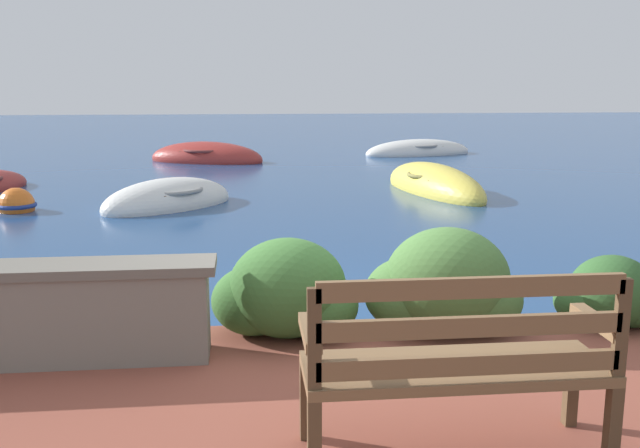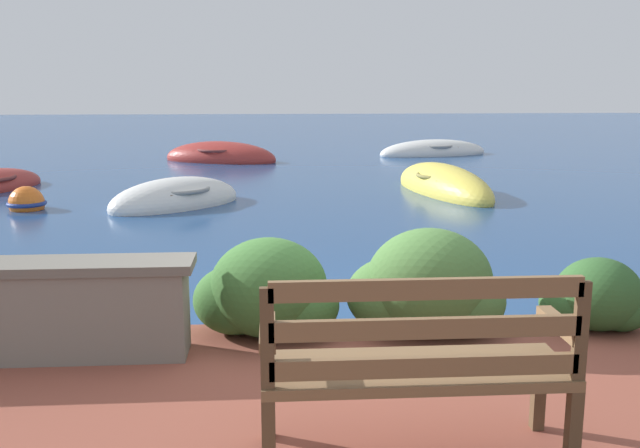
# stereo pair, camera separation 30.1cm
# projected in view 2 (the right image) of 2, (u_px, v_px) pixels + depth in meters

# --- Properties ---
(ground_plane) EXTENTS (80.00, 80.00, 0.00)m
(ground_plane) POSITION_uv_depth(u_px,v_px,m) (322.00, 350.00, 5.31)
(ground_plane) COLOR navy
(park_bench) EXTENTS (1.44, 0.48, 0.93)m
(park_bench) POSITION_uv_depth(u_px,v_px,m) (418.00, 363.00, 3.25)
(park_bench) COLOR brown
(park_bench) RESTS_ON patio_terrace
(stone_wall) EXTENTS (2.36, 0.39, 0.63)m
(stone_wall) POSITION_uv_depth(u_px,v_px,m) (7.00, 310.00, 4.52)
(stone_wall) COLOR slate
(stone_wall) RESTS_ON patio_terrace
(hedge_clump_left) EXTENTS (0.77, 0.55, 0.52)m
(hedge_clump_left) POSITION_uv_depth(u_px,v_px,m) (68.00, 313.00, 4.76)
(hedge_clump_left) COLOR #2D5628
(hedge_clump_left) RESTS_ON patio_terrace
(hedge_clump_centre) EXTENTS (1.02, 0.73, 0.69)m
(hedge_clump_centre) POSITION_uv_depth(u_px,v_px,m) (267.00, 293.00, 4.94)
(hedge_clump_centre) COLOR #38662D
(hedge_clump_centre) RESTS_ON patio_terrace
(hedge_clump_right) EXTENTS (1.10, 0.79, 0.75)m
(hedge_clump_right) POSITION_uv_depth(u_px,v_px,m) (427.00, 288.00, 4.98)
(hedge_clump_right) COLOR #426B33
(hedge_clump_right) RESTS_ON patio_terrace
(hedge_clump_far_right) EXTENTS (0.77, 0.55, 0.52)m
(hedge_clump_far_right) POSITION_uv_depth(u_px,v_px,m) (596.00, 299.00, 5.07)
(hedge_clump_far_right) COLOR #2D5628
(hedge_clump_far_right) RESTS_ON patio_terrace
(rowboat_nearest) EXTENTS (2.51, 2.49, 0.79)m
(rowboat_nearest) POSITION_uv_depth(u_px,v_px,m) (176.00, 201.00, 11.49)
(rowboat_nearest) COLOR silver
(rowboat_nearest) RESTS_ON ground_plane
(rowboat_mid) EXTENTS (1.61, 3.49, 0.90)m
(rowboat_mid) POSITION_uv_depth(u_px,v_px,m) (443.00, 188.00, 12.86)
(rowboat_mid) COLOR #DBC64C
(rowboat_mid) RESTS_ON ground_plane
(rowboat_outer) EXTENTS (3.21, 2.25, 0.87)m
(rowboat_outer) POSITION_uv_depth(u_px,v_px,m) (221.00, 158.00, 17.92)
(rowboat_outer) COLOR #9E2D28
(rowboat_outer) RESTS_ON ground_plane
(rowboat_distant) EXTENTS (3.33, 1.92, 0.73)m
(rowboat_distant) POSITION_uv_depth(u_px,v_px,m) (433.00, 153.00, 19.48)
(rowboat_distant) COLOR silver
(rowboat_distant) RESTS_ON ground_plane
(mooring_buoy) EXTENTS (0.60, 0.60, 0.55)m
(mooring_buoy) POSITION_uv_depth(u_px,v_px,m) (27.00, 203.00, 11.13)
(mooring_buoy) COLOR orange
(mooring_buoy) RESTS_ON ground_plane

